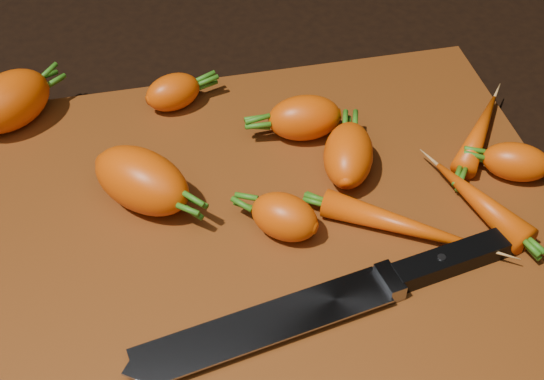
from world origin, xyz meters
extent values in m
cube|color=black|center=(0.00, 0.00, -0.01)|extent=(2.00, 2.00, 0.01)
cube|color=#602E0F|center=(0.00, 0.00, 0.01)|extent=(0.50, 0.40, 0.01)
ellipsoid|color=#E7510B|center=(-0.22, 0.17, 0.04)|extent=(0.10, 0.09, 0.05)
ellipsoid|color=#E7510B|center=(0.00, -0.02, 0.03)|extent=(0.07, 0.07, 0.04)
ellipsoid|color=#E7510B|center=(-0.11, 0.04, 0.04)|extent=(0.10, 0.10, 0.05)
ellipsoid|color=#E7510B|center=(0.07, 0.03, 0.03)|extent=(0.07, 0.09, 0.04)
ellipsoid|color=#E7510B|center=(0.05, 0.09, 0.03)|extent=(0.07, 0.05, 0.04)
ellipsoid|color=#E7510B|center=(-0.07, 0.16, 0.03)|extent=(0.06, 0.05, 0.04)
ellipsoid|color=#E7510B|center=(0.22, 0.00, 0.03)|extent=(0.07, 0.06, 0.03)
ellipsoid|color=#E7510B|center=(0.21, 0.05, 0.02)|extent=(0.09, 0.10, 0.02)
ellipsoid|color=#E7510B|center=(0.10, -0.05, 0.02)|extent=(0.13, 0.10, 0.02)
ellipsoid|color=#E7510B|center=(0.17, -0.04, 0.03)|extent=(0.06, 0.11, 0.03)
cube|color=gray|center=(-0.13, -0.13, 0.02)|extent=(0.20, 0.07, 0.00)
cube|color=gray|center=(-0.03, -0.12, 0.02)|extent=(0.02, 0.03, 0.01)
cube|color=black|center=(0.03, -0.10, 0.02)|extent=(0.12, 0.04, 0.02)
cylinder|color=#B2B2B7|center=(0.02, -0.11, 0.03)|extent=(0.01, 0.01, 0.00)
camera|label=1|loc=(-0.10, -0.43, 0.49)|focal=50.00mm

